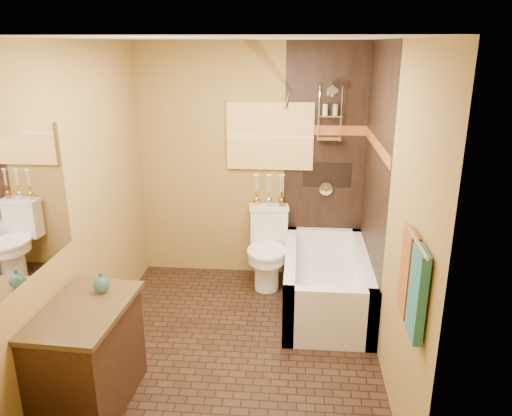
# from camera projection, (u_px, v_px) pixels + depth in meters

# --- Properties ---
(floor) EXTENTS (3.00, 3.00, 0.00)m
(floor) POSITION_uv_depth(u_px,v_px,m) (235.00, 346.00, 4.27)
(floor) COLOR black
(floor) RESTS_ON ground
(wall_left) EXTENTS (0.02, 3.00, 2.50)m
(wall_left) POSITION_uv_depth(u_px,v_px,m) (84.00, 204.00, 3.98)
(wall_left) COLOR olive
(wall_left) RESTS_ON floor
(wall_right) EXTENTS (0.02, 3.00, 2.50)m
(wall_right) POSITION_uv_depth(u_px,v_px,m) (390.00, 212.00, 3.78)
(wall_right) COLOR olive
(wall_right) RESTS_ON floor
(wall_back) EXTENTS (2.40, 0.02, 2.50)m
(wall_back) POSITION_uv_depth(u_px,v_px,m) (251.00, 164.00, 5.30)
(wall_back) COLOR olive
(wall_back) RESTS_ON floor
(wall_front) EXTENTS (2.40, 0.02, 2.50)m
(wall_front) POSITION_uv_depth(u_px,v_px,m) (193.00, 302.00, 2.46)
(wall_front) COLOR olive
(wall_front) RESTS_ON floor
(ceiling) EXTENTS (3.00, 3.00, 0.00)m
(ceiling) POSITION_uv_depth(u_px,v_px,m) (230.00, 38.00, 3.49)
(ceiling) COLOR silver
(ceiling) RESTS_ON wall_back
(alcove_tile_back) EXTENTS (0.85, 0.01, 2.50)m
(alcove_tile_back) POSITION_uv_depth(u_px,v_px,m) (325.00, 165.00, 5.22)
(alcove_tile_back) COLOR black
(alcove_tile_back) RESTS_ON wall_back
(alcove_tile_right) EXTENTS (0.01, 1.50, 2.50)m
(alcove_tile_right) POSITION_uv_depth(u_px,v_px,m) (374.00, 185.00, 4.49)
(alcove_tile_right) COLOR black
(alcove_tile_right) RESTS_ON wall_right
(mosaic_band_back) EXTENTS (0.85, 0.01, 0.10)m
(mosaic_band_back) POSITION_uv_depth(u_px,v_px,m) (326.00, 130.00, 5.10)
(mosaic_band_back) COLOR #95411B
(mosaic_band_back) RESTS_ON alcove_tile_back
(mosaic_band_right) EXTENTS (0.01, 1.50, 0.10)m
(mosaic_band_right) POSITION_uv_depth(u_px,v_px,m) (376.00, 145.00, 4.38)
(mosaic_band_right) COLOR #95411B
(mosaic_band_right) RESTS_ON alcove_tile_right
(alcove_niche) EXTENTS (0.50, 0.01, 0.25)m
(alcove_niche) POSITION_uv_depth(u_px,v_px,m) (327.00, 175.00, 5.25)
(alcove_niche) COLOR black
(alcove_niche) RESTS_ON alcove_tile_back
(shower_fixtures) EXTENTS (0.24, 0.33, 1.16)m
(shower_fixtures) POSITION_uv_depth(u_px,v_px,m) (329.00, 127.00, 4.99)
(shower_fixtures) COLOR silver
(shower_fixtures) RESTS_ON floor
(curtain_rod) EXTENTS (0.03, 1.55, 0.03)m
(curtain_rod) POSITION_uv_depth(u_px,v_px,m) (289.00, 97.00, 4.31)
(curtain_rod) COLOR silver
(curtain_rod) RESTS_ON wall_back
(towel_bar) EXTENTS (0.02, 0.55, 0.02)m
(towel_bar) POSITION_uv_depth(u_px,v_px,m) (415.00, 239.00, 2.73)
(towel_bar) COLOR silver
(towel_bar) RESTS_ON wall_right
(towel_teal) EXTENTS (0.05, 0.22, 0.52)m
(towel_teal) POSITION_uv_depth(u_px,v_px,m) (418.00, 294.00, 2.69)
(towel_teal) COLOR #206B6C
(towel_teal) RESTS_ON towel_bar
(towel_rust) EXTENTS (0.05, 0.22, 0.52)m
(towel_rust) POSITION_uv_depth(u_px,v_px,m) (408.00, 273.00, 2.94)
(towel_rust) COLOR brown
(towel_rust) RESTS_ON towel_bar
(sunset_painting) EXTENTS (0.90, 0.04, 0.70)m
(sunset_painting) POSITION_uv_depth(u_px,v_px,m) (270.00, 136.00, 5.16)
(sunset_painting) COLOR gold
(sunset_painting) RESTS_ON wall_back
(vanity_mirror) EXTENTS (0.01, 1.00, 0.90)m
(vanity_mirror) POSITION_uv_depth(u_px,v_px,m) (29.00, 204.00, 3.14)
(vanity_mirror) COLOR white
(vanity_mirror) RESTS_ON wall_left
(bathtub) EXTENTS (0.80, 1.50, 0.55)m
(bathtub) POSITION_uv_depth(u_px,v_px,m) (326.00, 286.00, 4.85)
(bathtub) COLOR white
(bathtub) RESTS_ON floor
(toilet) EXTENTS (0.43, 0.63, 0.82)m
(toilet) POSITION_uv_depth(u_px,v_px,m) (268.00, 247.00, 5.26)
(toilet) COLOR white
(toilet) RESTS_ON floor
(vanity) EXTENTS (0.58, 0.90, 0.78)m
(vanity) POSITION_uv_depth(u_px,v_px,m) (88.00, 357.00, 3.47)
(vanity) COLOR black
(vanity) RESTS_ON floor
(teal_bottle) EXTENTS (0.14, 0.14, 0.19)m
(teal_bottle) POSITION_uv_depth(u_px,v_px,m) (101.00, 282.00, 3.54)
(teal_bottle) COLOR #226864
(teal_bottle) RESTS_ON vanity
(bud_vases) EXTENTS (0.34, 0.07, 0.33)m
(bud_vases) POSITION_uv_depth(u_px,v_px,m) (269.00, 189.00, 5.25)
(bud_vases) COLOR gold
(bud_vases) RESTS_ON toilet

